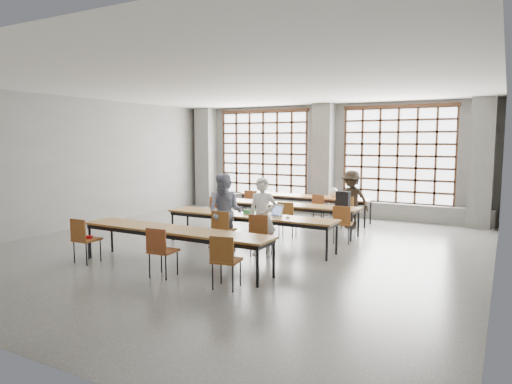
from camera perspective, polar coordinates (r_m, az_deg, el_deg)
floor at (r=10.14m, az=-2.25°, el=-6.98°), size 11.00×11.00×0.00m
ceiling at (r=9.92m, az=-2.35°, el=13.08°), size 11.00×11.00×0.00m
wall_back at (r=14.85m, az=8.78°, el=4.05°), size 10.00×0.00×10.00m
wall_left at (r=13.17m, az=-21.29°, el=3.39°), size 0.00×11.00×11.00m
wall_right at (r=8.46m, az=28.11°, el=1.59°), size 0.00×11.00×11.00m
column_left at (r=16.70m, az=-6.26°, el=4.35°), size 0.60×0.55×3.50m
column_mid at (r=14.59m, az=8.40°, el=4.02°), size 0.60×0.55×3.50m
column_right at (r=13.68m, az=26.37°, el=3.26°), size 0.60×0.55×3.50m
window_left at (r=15.69m, az=0.92°, el=4.80°), size 3.32×0.12×3.00m
window_right at (r=14.15m, az=17.28°, el=4.33°), size 3.32×0.12×3.00m
sill_ledge at (r=14.80m, az=8.41°, el=-1.78°), size 9.80×0.35×0.50m
desk_row_a at (r=13.57m, az=5.98°, el=-0.73°), size 4.00×0.70×0.73m
desk_row_b at (r=11.85m, az=3.35°, el=-1.75°), size 4.00×0.70×0.73m
desk_row_c at (r=10.08m, az=-0.87°, el=-3.19°), size 4.00×0.70×0.73m
desk_row_d at (r=8.61m, az=-10.19°, el=-4.97°), size 4.00×0.70×0.73m
chair_back_left at (r=13.63m, az=-0.47°, el=-1.21°), size 0.45×0.46×0.88m
chair_back_mid at (r=12.72m, az=8.09°, el=-1.82°), size 0.53×0.53×0.88m
chair_back_right at (r=12.46m, az=11.55°, el=-2.06°), size 0.51×0.51×0.88m
chair_mid_left at (r=12.10m, az=-4.71°, el=-2.20°), size 0.51×0.51×0.88m
chair_mid_centre at (r=11.14m, az=3.87°, el=-2.95°), size 0.48×0.49×0.88m
chair_mid_right at (r=10.63m, az=10.73°, el=-3.51°), size 0.48×0.48×0.88m
chair_front_left at (r=9.73m, az=-4.20°, el=-4.34°), size 0.47×0.47×0.88m
chair_front_right at (r=9.27m, az=0.51°, el=-4.85°), size 0.49×0.49×0.88m
chair_near_left at (r=9.37m, az=-20.77°, el=-5.16°), size 0.42×0.43×0.88m
chair_near_mid at (r=8.04m, az=-11.86°, el=-6.76°), size 0.45×0.45×0.88m
chair_near_right at (r=7.28m, az=-3.94°, el=-8.04°), size 0.49×0.49×0.88m
student_male at (r=9.34m, az=0.81°, el=-3.09°), size 0.66×0.52×1.61m
student_female at (r=9.79m, az=-3.85°, el=-2.54°), size 0.93×0.79×1.65m
student_back at (r=12.54m, az=11.83°, el=-0.91°), size 1.08×0.71×1.55m
laptop_front at (r=9.88m, az=2.34°, el=-2.65°), size 0.46×0.43×0.26m
laptop_back at (r=13.19m, az=11.61°, el=-0.48°), size 0.40×0.35×0.26m
mouse at (r=9.62m, az=4.00°, el=-3.17°), size 0.11×0.09×0.04m
green_box at (r=10.16m, az=-0.89°, el=-2.49°), size 0.27×0.16×0.09m
phone at (r=9.90m, az=-0.25°, el=-2.95°), size 0.14×0.09×0.01m
paper_sheet_a at (r=12.15m, az=0.90°, el=-1.22°), size 0.34×0.27×0.00m
paper_sheet_c at (r=11.80m, az=3.79°, el=-1.46°), size 0.33×0.26×0.00m
backpack at (r=11.27m, az=10.83°, el=-0.92°), size 0.33×0.21×0.40m
plastic_bag at (r=13.27m, az=9.65°, el=-0.04°), size 0.30×0.25×0.29m
red_pouch at (r=9.43m, az=-20.39°, el=-5.30°), size 0.22×0.15×0.06m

